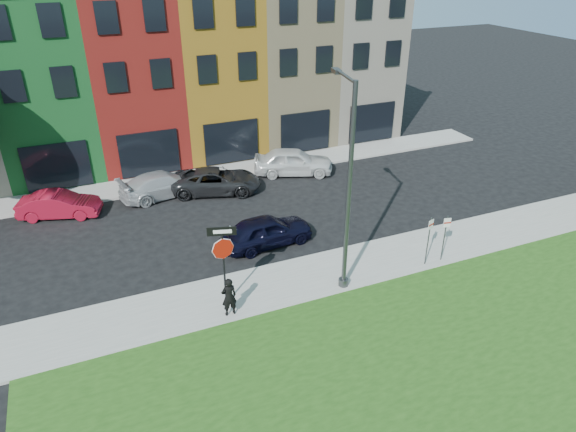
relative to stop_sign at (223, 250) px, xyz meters
name	(u,v)px	position (x,y,z in m)	size (l,w,h in m)	color
ground	(363,316)	(4.51, -2.61, -2.50)	(120.00, 120.00, 0.00)	black
sidewalk_near	(368,263)	(6.51, 0.39, -2.44)	(40.00, 3.00, 0.12)	gray
sidewalk_far	(190,178)	(1.51, 12.39, -2.44)	(40.00, 2.40, 0.12)	gray
rowhouse_block	(168,71)	(2.01, 18.57, 2.49)	(30.00, 10.12, 10.00)	beige
stop_sign	(223,250)	(0.00, 0.00, 0.00)	(1.02, 0.35, 3.34)	black
man	(229,297)	(-0.07, -0.68, -1.59)	(0.59, 0.40, 1.58)	black
sedan_near	(267,231)	(3.06, 3.65, -1.78)	(4.35, 2.05, 1.44)	black
parked_car_red	(59,205)	(-5.63, 10.33, -1.84)	(4.20, 2.48, 1.31)	maroon
parked_car_silver	(163,184)	(-0.32, 10.73, -1.81)	(5.01, 2.86, 1.37)	#A7A7AB
parked_car_dark	(216,181)	(2.49, 10.05, -1.82)	(5.35, 3.62, 1.36)	black
parked_car_white	(293,161)	(7.45, 10.72, -1.70)	(5.05, 3.46, 1.60)	silver
street_lamp	(347,190)	(4.72, -0.51, 1.77)	(0.75, 2.56, 8.23)	#404345
parking_sign_a	(445,233)	(9.50, -0.72, -1.03)	(0.32, 0.11, 2.16)	#404345
parking_sign_b	(429,236)	(8.67, -0.71, -0.97)	(0.31, 0.13, 2.26)	#404345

